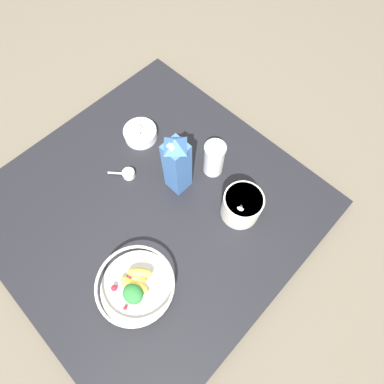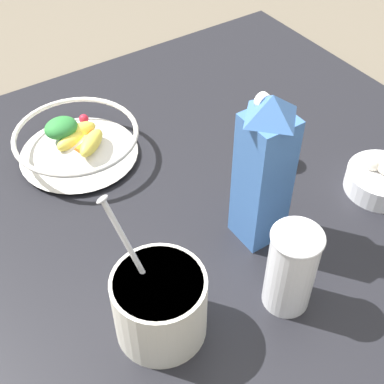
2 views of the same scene
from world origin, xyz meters
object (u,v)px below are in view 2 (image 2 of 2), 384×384
(fruit_bowl, at_px, (77,142))
(yogurt_tub, at_px, (160,303))
(drinking_cup, at_px, (291,268))
(garlic_bowl, at_px, (381,178))
(milk_carton, at_px, (264,171))

(fruit_bowl, relative_size, yogurt_tub, 1.07)
(drinking_cup, distance_m, garlic_bowl, 0.33)
(milk_carton, bearing_deg, fruit_bowl, -64.19)
(fruit_bowl, xyz_separation_m, drinking_cup, (-0.12, 0.49, 0.04))
(milk_carton, height_order, yogurt_tub, milk_carton)
(fruit_bowl, relative_size, garlic_bowl, 1.88)
(fruit_bowl, relative_size, drinking_cup, 1.63)
(milk_carton, distance_m, yogurt_tub, 0.26)
(drinking_cup, bearing_deg, yogurt_tub, -18.76)
(fruit_bowl, relative_size, milk_carton, 0.86)
(yogurt_tub, xyz_separation_m, drinking_cup, (-0.19, 0.06, 0.01))
(drinking_cup, xyz_separation_m, garlic_bowl, (-0.31, -0.09, -0.05))
(drinking_cup, relative_size, garlic_bowl, 1.15)
(fruit_bowl, distance_m, yogurt_tub, 0.43)
(milk_carton, distance_m, garlic_bowl, 0.29)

